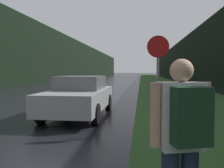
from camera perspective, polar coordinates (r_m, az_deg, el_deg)
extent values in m
cube|color=#26471E|center=(38.04, 11.23, 0.44)|extent=(6.00, 240.00, 0.02)
cube|color=silver|center=(12.41, -13.83, -4.86)|extent=(0.12, 3.00, 0.01)
cube|color=silver|center=(19.07, -6.32, -2.05)|extent=(0.12, 3.00, 0.01)
cube|color=black|center=(50.14, -9.92, 5.82)|extent=(2.00, 140.00, 8.34)
cube|color=black|center=(48.76, 17.50, 5.56)|extent=(2.00, 140.00, 7.92)
cylinder|color=slate|center=(6.65, 10.90, -2.67)|extent=(0.07, 0.07, 2.06)
cylinder|color=#B71414|center=(6.65, 11.01, 8.82)|extent=(0.60, 0.02, 0.60)
cube|color=silver|center=(2.45, 16.22, -7.33)|extent=(0.47, 0.35, 0.66)
sphere|color=tan|center=(2.41, 16.38, 3.15)|extent=(0.23, 0.23, 0.23)
cylinder|color=tan|center=(2.34, 10.38, -7.26)|extent=(0.10, 0.10, 0.63)
cylinder|color=tan|center=(2.57, 21.55, -6.52)|extent=(0.10, 0.10, 0.63)
cube|color=#193823|center=(2.26, 18.56, -7.38)|extent=(0.38, 0.27, 0.53)
cube|color=#9E9EA3|center=(9.05, -7.79, -3.54)|extent=(1.90, 4.65, 0.69)
cube|color=#5E5E61|center=(9.22, -7.45, 0.33)|extent=(1.61, 2.09, 0.51)
cylinder|color=black|center=(7.50, -3.90, -7.29)|extent=(0.20, 0.69, 0.69)
cylinder|color=black|center=(8.04, -16.71, -6.71)|extent=(0.20, 0.69, 0.69)
cylinder|color=black|center=(10.31, -0.85, -4.45)|extent=(0.20, 0.69, 0.69)
cylinder|color=black|center=(10.71, -10.48, -4.22)|extent=(0.20, 0.69, 0.69)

